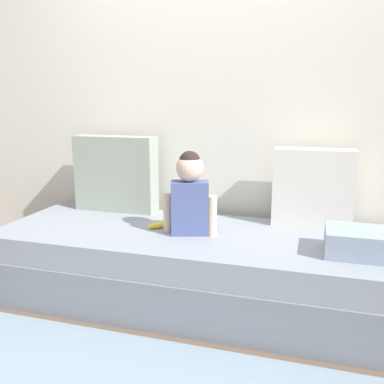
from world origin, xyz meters
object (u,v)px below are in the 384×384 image
Objects in this scene: throw_pillow_left at (116,174)px; banana at (161,225)px; toddler at (190,193)px; folded_blanket at (365,243)px; throw_pillow_right at (313,188)px; couch at (193,266)px.

banana is at bearing -35.19° from throw_pillow_left.
folded_blanket is (0.97, -0.09, -0.18)m from toddler.
toddler is at bearing -29.30° from throw_pillow_left.
throw_pillow_right is 2.89× the size of banana.
throw_pillow_left is 0.77m from toddler.
toddler reaches higher than folded_blanket.
throw_pillow_right is at bearing 27.12° from couch.
throw_pillow_right is (1.36, 0.00, -0.02)m from throw_pillow_left.
throw_pillow_left is 1.48× the size of folded_blanket.
folded_blanket reaches higher than couch.
throw_pillow_right is at bearing 28.35° from toddler.
throw_pillow_left is at bearing 180.00° from throw_pillow_right.
throw_pillow_left is 1.72m from folded_blanket.
couch is 0.90m from throw_pillow_right.
banana is (-0.22, 0.02, 0.24)m from couch.
couch is 5.05× the size of throw_pillow_right.
throw_pillow_right reaches higher than banana.
toddler reaches higher than throw_pillow_right.
folded_blanket is (0.28, -0.46, -0.18)m from throw_pillow_right.
throw_pillow_right is at bearing 19.88° from banana.
toddler is at bearing 174.92° from folded_blanket.
couch is 4.19× the size of throw_pillow_left.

